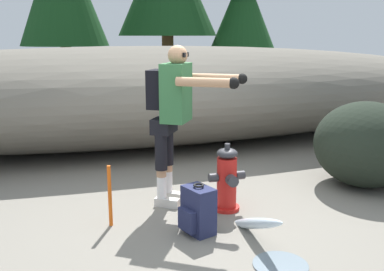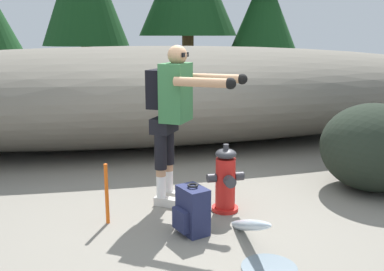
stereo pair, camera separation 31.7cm
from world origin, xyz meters
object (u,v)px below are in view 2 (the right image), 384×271
(utility_worker, at_px, (174,106))
(survey_stake, at_px, (107,194))
(spare_backpack, at_px, (192,211))
(fire_hydrant, at_px, (226,181))
(boulder_mid, at_px, (374,147))

(utility_worker, relative_size, survey_stake, 2.82)
(spare_backpack, xyz_separation_m, survey_stake, (-0.76, 0.39, 0.08))
(fire_hydrant, height_order, survey_stake, fire_hydrant)
(fire_hydrant, distance_m, spare_backpack, 0.64)
(fire_hydrant, relative_size, spare_backpack, 1.51)
(fire_hydrant, xyz_separation_m, utility_worker, (-0.47, 0.32, 0.74))
(fire_hydrant, bearing_deg, survey_stake, -177.53)
(fire_hydrant, height_order, utility_worker, utility_worker)
(fire_hydrant, xyz_separation_m, survey_stake, (-1.21, -0.05, -0.03))
(utility_worker, distance_m, survey_stake, 1.12)
(utility_worker, bearing_deg, spare_backpack, -54.94)
(spare_backpack, bearing_deg, fire_hydrant, -155.14)
(fire_hydrant, distance_m, boulder_mid, 1.90)
(boulder_mid, bearing_deg, utility_worker, 178.58)
(fire_hydrant, bearing_deg, utility_worker, 146.38)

